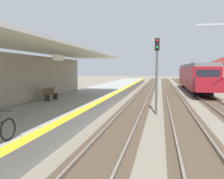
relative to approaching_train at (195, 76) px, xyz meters
The scene contains 8 objects.
station_platform 20.95m from the approaching_train, 122.45° to the right, with size 5.00×80.00×0.91m.
station_building_with_canopy 26.27m from the approaching_train, 119.67° to the right, with size 4.85×24.00×4.43m.
track_pair_nearest_platform 15.37m from the approaching_train, 116.55° to the right, with size 2.34×120.00×0.16m.
track_pair_middle 14.20m from the approaching_train, 104.04° to the right, with size 2.34×120.00×0.16m.
track_pair_far_side 13.78m from the approaching_train, 90.02° to the right, with size 2.34×120.00×0.16m.
approaching_train is the anchor object (origin of this frame).
rail_signal_post 18.61m from the approaching_train, 105.89° to the right, with size 0.32×0.34×5.20m.
platform_bench 22.57m from the approaching_train, 123.86° to the right, with size 0.45×1.60×0.88m.
Camera 1 is at (3.88, 0.12, 3.11)m, focal length 36.00 mm.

